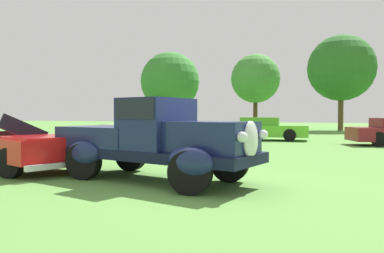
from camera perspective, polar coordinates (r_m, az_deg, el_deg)
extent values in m
plane|color=#568C3D|center=(7.64, -0.89, -8.48)|extent=(120.00, 120.00, 0.00)
cube|color=black|center=(7.78, -6.08, -4.13)|extent=(4.75, 2.49, 0.20)
cube|color=navy|center=(6.96, 2.53, -1.68)|extent=(1.89, 1.46, 0.60)
ellipsoid|color=silver|center=(6.56, 8.99, -2.09)|extent=(0.28, 0.54, 0.68)
cube|color=navy|center=(7.66, -5.39, 0.43)|extent=(1.38, 1.59, 1.04)
cube|color=black|center=(7.66, -5.39, 2.67)|extent=(1.29, 1.60, 0.40)
cube|color=navy|center=(8.62, -12.65, -1.58)|extent=(2.25, 1.84, 0.48)
ellipsoid|color=navy|center=(7.58, 5.83, -4.28)|extent=(0.98, 0.57, 0.52)
ellipsoid|color=navy|center=(6.35, -0.28, -5.47)|extent=(0.98, 0.57, 0.52)
ellipsoid|color=navy|center=(9.16, -9.37, -3.25)|extent=(0.98, 0.57, 0.52)
ellipsoid|color=navy|center=(8.17, -16.30, -3.91)|extent=(0.98, 0.57, 0.52)
sphere|color=silver|center=(6.94, 10.88, -1.23)|extent=(0.18, 0.18, 0.18)
sphere|color=silver|center=(6.13, 7.70, -1.61)|extent=(0.18, 0.18, 0.18)
cylinder|color=black|center=(7.60, 5.83, -5.63)|extent=(0.76, 0.24, 0.76)
cylinder|color=black|center=(6.37, -0.28, -7.07)|extent=(0.76, 0.24, 0.76)
cylinder|color=black|center=(9.18, -9.36, -4.37)|extent=(0.76, 0.24, 0.76)
cylinder|color=black|center=(8.19, -16.29, -5.16)|extent=(0.76, 0.24, 0.76)
cube|color=red|center=(10.34, -24.94, -2.76)|extent=(4.35, 3.06, 0.52)
cube|color=red|center=(9.27, -22.03, -1.99)|extent=(2.03, 1.94, 0.20)
cube|color=black|center=(10.09, -24.38, -0.47)|extent=(0.51, 1.18, 0.82)
cube|color=black|center=(10.68, -25.79, -1.34)|extent=(0.70, 1.22, 0.28)
cube|color=silver|center=(8.52, -19.20, -5.60)|extent=(0.70, 1.57, 0.12)
cylinder|color=black|center=(9.59, -17.56, -4.46)|extent=(0.66, 0.20, 0.66)
cylinder|color=black|center=(8.90, -26.15, -5.05)|extent=(0.66, 0.20, 0.66)
cylinder|color=black|center=(11.80, -23.91, -3.37)|extent=(0.66, 0.20, 0.66)
cube|color=beige|center=(22.02, -8.59, -0.45)|extent=(3.97, 1.72, 0.60)
cube|color=#B3AB8E|center=(22.09, -8.96, 0.85)|extent=(1.75, 1.46, 0.44)
cylinder|color=black|center=(20.79, -6.76, -1.07)|extent=(0.64, 0.22, 0.64)
cylinder|color=black|center=(21.97, -12.27, -0.94)|extent=(0.64, 0.22, 0.64)
cube|color=#60C62D|center=(20.36, 10.94, -0.64)|extent=(4.69, 2.00, 0.60)
cube|color=#4D9F24|center=(20.37, 10.44, 0.77)|extent=(2.11, 1.58, 0.44)
cylinder|color=black|center=(19.53, 14.77, -1.30)|extent=(0.64, 0.22, 0.64)
cylinder|color=black|center=(19.77, 6.78, -1.22)|extent=(0.64, 0.22, 0.64)
cylinder|color=black|center=(17.68, 26.76, -1.76)|extent=(0.64, 0.22, 0.64)
cylinder|color=#7F7056|center=(14.91, -11.34, -1.81)|extent=(0.16, 0.16, 0.86)
cylinder|color=#7F7056|center=(15.10, -11.20, -1.76)|extent=(0.16, 0.16, 0.86)
cube|color=gold|center=(14.98, -11.29, 1.00)|extent=(0.37, 0.46, 0.60)
sphere|color=beige|center=(14.98, -11.30, 2.61)|extent=(0.22, 0.22, 0.22)
cylinder|color=#B7B7BC|center=(29.55, -0.79, 1.16)|extent=(0.05, 0.05, 2.05)
cylinder|color=#B7B7BC|center=(26.89, -2.93, 1.10)|extent=(0.05, 0.05, 2.05)
cylinder|color=#B7B7BC|center=(30.68, -5.80, 1.18)|extent=(0.05, 0.05, 2.05)
cylinder|color=#B7B7BC|center=(28.12, -8.33, 1.11)|extent=(0.05, 0.05, 2.05)
cube|color=silver|center=(28.78, -4.47, 3.28)|extent=(3.18, 3.18, 0.10)
pyramid|color=silver|center=(28.79, -4.47, 4.12)|extent=(3.12, 3.12, 0.38)
cylinder|color=brown|center=(41.48, -3.38, 2.19)|extent=(0.44, 0.44, 3.27)
sphere|color=#337A2D|center=(41.64, -3.39, 6.91)|extent=(6.52, 6.52, 6.52)
cylinder|color=#47331E|center=(38.97, 9.70, 2.52)|extent=(0.44, 0.44, 3.71)
sphere|color=#428938|center=(39.14, 9.73, 7.27)|extent=(5.04, 5.04, 5.04)
cylinder|color=brown|center=(34.37, 21.87, 2.60)|extent=(0.44, 0.44, 3.82)
sphere|color=#286623|center=(34.59, 21.93, 8.34)|extent=(5.64, 5.64, 5.64)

